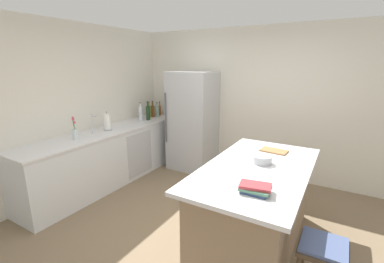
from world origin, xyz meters
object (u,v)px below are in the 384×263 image
(vinegar_bottle, at_px, (160,110))
(hot_sauce_bottle, at_px, (147,114))
(soda_bottle, at_px, (141,113))
(mixing_bowl, at_px, (262,159))
(refrigerator, at_px, (193,121))
(sink_faucet, at_px, (93,123))
(gin_bottle, at_px, (157,111))
(whiskey_bottle, at_px, (153,111))
(olive_oil_bottle, at_px, (149,111))
(kitchen_island, at_px, (255,206))
(cookbook_stack, at_px, (255,188))
(cutting_board, at_px, (274,151))
(paper_towel_roll, at_px, (107,122))
(flower_vase, at_px, (75,132))
(wine_bottle, at_px, (148,113))
(bar_stool, at_px, (322,256))

(vinegar_bottle, relative_size, hot_sauce_bottle, 1.37)
(soda_bottle, relative_size, mixing_bowl, 1.65)
(refrigerator, bearing_deg, vinegar_bottle, 170.14)
(vinegar_bottle, bearing_deg, sink_faucet, -90.70)
(gin_bottle, bearing_deg, whiskey_bottle, -119.22)
(vinegar_bottle, height_order, olive_oil_bottle, olive_oil_bottle)
(kitchen_island, bearing_deg, sink_faucet, 178.14)
(cookbook_stack, bearing_deg, mixing_bowl, 101.44)
(whiskey_bottle, bearing_deg, mixing_bowl, -28.65)
(sink_faucet, height_order, cutting_board, sink_faucet)
(kitchen_island, xyz_separation_m, paper_towel_roll, (-2.61, 0.34, 0.58))
(vinegar_bottle, distance_m, hot_sauce_bottle, 0.38)
(flower_vase, height_order, soda_bottle, soda_bottle)
(flower_vase, distance_m, hot_sauce_bottle, 1.67)
(flower_vase, xyz_separation_m, whiskey_bottle, (-0.06, 1.86, 0.02))
(mixing_bowl, bearing_deg, cutting_board, 88.05)
(soda_bottle, bearing_deg, wine_bottle, 43.20)
(flower_vase, distance_m, olive_oil_bottle, 1.77)
(refrigerator, bearing_deg, cookbook_stack, -49.24)
(kitchen_island, relative_size, sink_faucet, 6.35)
(sink_faucet, xyz_separation_m, flower_vase, (0.05, -0.36, -0.05))
(vinegar_bottle, distance_m, whiskey_bottle, 0.20)
(bar_stool, relative_size, wine_bottle, 1.72)
(soda_bottle, distance_m, mixing_bowl, 2.87)
(bar_stool, bearing_deg, whiskey_bottle, 147.86)
(kitchen_island, distance_m, wine_bottle, 2.92)
(whiskey_bottle, xyz_separation_m, hot_sauce_bottle, (0.01, -0.19, -0.04))
(vinegar_bottle, bearing_deg, flower_vase, -89.08)
(mixing_bowl, bearing_deg, olive_oil_bottle, 152.98)
(whiskey_bottle, xyz_separation_m, cookbook_stack, (2.81, -2.16, -0.07))
(paper_towel_roll, bearing_deg, flower_vase, -89.08)
(flower_vase, xyz_separation_m, mixing_bowl, (2.61, 0.40, -0.05))
(gin_bottle, bearing_deg, vinegar_bottle, 100.79)
(hot_sauce_bottle, bearing_deg, mixing_bowl, -25.56)
(bar_stool, bearing_deg, cutting_board, 121.33)
(wine_bottle, height_order, soda_bottle, wine_bottle)
(flower_vase, height_order, gin_bottle, flower_vase)
(refrigerator, relative_size, mixing_bowl, 8.80)
(kitchen_island, height_order, vinegar_bottle, vinegar_bottle)
(refrigerator, relative_size, bar_stool, 2.95)
(refrigerator, height_order, gin_bottle, refrigerator)
(olive_oil_bottle, bearing_deg, mixing_bowl, -27.02)
(bar_stool, relative_size, soda_bottle, 1.81)
(bar_stool, height_order, olive_oil_bottle, olive_oil_bottle)
(kitchen_island, xyz_separation_m, vinegar_bottle, (-2.64, 1.78, 0.56))
(gin_bottle, bearing_deg, sink_faucet, -91.53)
(vinegar_bottle, distance_m, olive_oil_bottle, 0.29)
(paper_towel_roll, distance_m, whiskey_bottle, 1.25)
(bar_stool, height_order, sink_faucet, sink_faucet)
(vinegar_bottle, relative_size, soda_bottle, 0.85)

